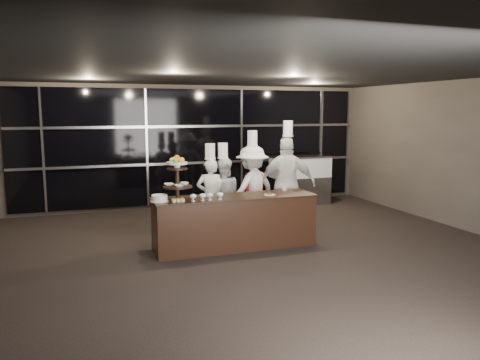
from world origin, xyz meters
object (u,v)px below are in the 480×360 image
object	(u,v)px
display_case	(300,177)
buffet_counter	(235,222)
chef_b	(223,194)
chef_c	(252,188)
display_stand	(177,175)
layer_cake	(159,198)
chef_d	(287,183)
chef_a	(210,195)

from	to	relation	value
display_case	buffet_counter	bearing A→B (deg)	-132.02
chef_b	chef_c	size ratio (longest dim) A/B	0.88
buffet_counter	display_stand	size ratio (longest dim) A/B	3.81
chef_c	display_case	bearing A→B (deg)	45.28
display_stand	chef_b	xyz separation A→B (m)	(1.14, 1.14, -0.59)
layer_cake	chef_b	distance (m)	1.89
display_stand	display_case	distance (m)	4.99
display_stand	chef_d	distance (m)	2.50
buffet_counter	chef_c	xyz separation A→B (m)	(0.70, 0.98, 0.40)
buffet_counter	chef_c	size ratio (longest dim) A/B	1.42
display_stand	layer_cake	bearing A→B (deg)	-170.93
chef_a	chef_c	distance (m)	0.84
display_stand	layer_cake	distance (m)	0.48
buffet_counter	layer_cake	xyz separation A→B (m)	(-1.31, -0.05, 0.51)
display_stand	chef_a	xyz separation A→B (m)	(0.87, 1.09, -0.57)
chef_c	chef_d	distance (m)	0.70
buffet_counter	chef_d	xyz separation A→B (m)	(1.35, 0.76, 0.49)
chef_b	chef_a	bearing A→B (deg)	-168.58
display_case	chef_d	xyz separation A→B (m)	(-1.48, -2.38, 0.27)
display_stand	chef_a	bearing A→B (deg)	51.37
layer_cake	chef_b	size ratio (longest dim) A/B	0.17
chef_b	display_stand	bearing A→B (deg)	-135.01
display_stand	chef_b	size ratio (longest dim) A/B	0.42
chef_a	chef_b	xyz separation A→B (m)	(0.27, 0.06, -0.02)
buffet_counter	chef_d	bearing A→B (deg)	29.33
display_stand	chef_c	bearing A→B (deg)	30.13
buffet_counter	display_case	bearing A→B (deg)	47.98
layer_cake	chef_c	distance (m)	2.26
chef_d	chef_c	bearing A→B (deg)	160.74
display_case	chef_b	size ratio (longest dim) A/B	0.85
chef_a	buffet_counter	bearing A→B (deg)	-83.08
display_stand	chef_c	distance (m)	2.02
display_stand	chef_a	size ratio (longest dim) A/B	0.42
buffet_counter	layer_cake	size ratio (longest dim) A/B	9.47
chef_b	chef_c	distance (m)	0.59
chef_a	chef_b	size ratio (longest dim) A/B	1.00
buffet_counter	chef_a	xyz separation A→B (m)	(-0.13, 1.09, 0.30)
chef_c	chef_d	world-z (taller)	chef_d
chef_c	buffet_counter	bearing A→B (deg)	-125.24
chef_a	display_case	bearing A→B (deg)	34.70
display_stand	display_case	bearing A→B (deg)	39.33
display_stand	chef_d	xyz separation A→B (m)	(2.35, 0.76, -0.38)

